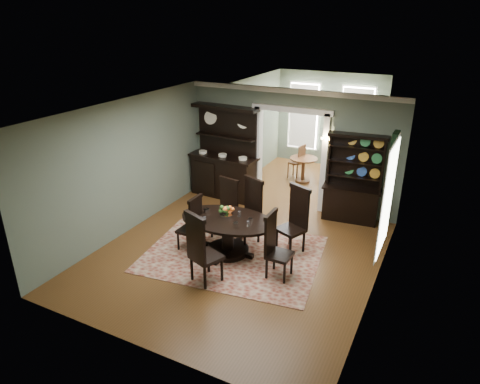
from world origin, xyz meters
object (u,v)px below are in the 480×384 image
(sideboard, at_px, (224,166))
(parlor_table, at_px, (303,166))
(welsh_dresser, at_px, (352,190))
(dining_table, at_px, (228,229))

(sideboard, relative_size, parlor_table, 3.07)
(welsh_dresser, distance_m, parlor_table, 2.66)
(dining_table, height_order, sideboard, sideboard)
(parlor_table, bearing_deg, dining_table, -90.49)
(dining_table, xyz_separation_m, welsh_dresser, (1.90, 2.74, 0.22))
(sideboard, relative_size, welsh_dresser, 1.16)
(dining_table, height_order, parlor_table, dining_table)
(dining_table, height_order, welsh_dresser, welsh_dresser)
(sideboard, xyz_separation_m, welsh_dresser, (3.44, 0.06, -0.09))
(sideboard, distance_m, welsh_dresser, 3.44)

